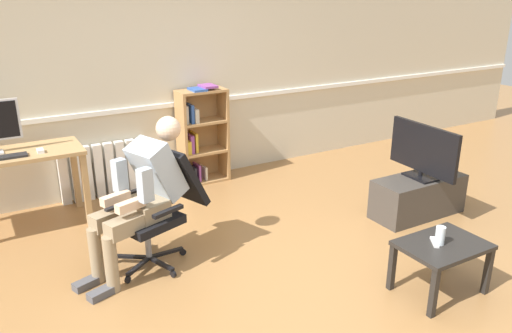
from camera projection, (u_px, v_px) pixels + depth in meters
The scene contains 14 objects.
ground_plane at pixel (295, 288), 3.89m from camera, with size 18.00×18.00×0.00m, color olive.
back_wall at pixel (163, 66), 5.60m from camera, with size 12.00×0.13×2.70m.
computer_desk at pixel (5, 166), 4.60m from camera, with size 1.36×0.58×0.76m.
keyboard at pixel (3, 157), 4.44m from camera, with size 0.40×0.12×0.02m, color black.
computer_mouse at pixel (40, 151), 4.61m from camera, with size 0.06×0.10×0.03m, color white.
bookshelf at pixel (200, 137), 5.85m from camera, with size 0.56×0.29×1.14m.
radiator at pixel (104, 170), 5.49m from camera, with size 0.94×0.08×0.60m.
office_chair at pixel (161, 201), 4.16m from camera, with size 0.86×0.69×0.95m.
person_seated at pixel (141, 193), 3.98m from camera, with size 1.01×0.61×1.21m.
tv_stand at pixel (418, 196), 5.07m from camera, with size 0.96×0.40×0.40m.
tv_screen at pixel (423, 151), 4.91m from camera, with size 0.21×0.83×0.54m.
coffee_table at pixel (442, 251), 3.74m from camera, with size 0.64×0.46×0.41m.
drinking_glass at pixel (440, 235), 3.68m from camera, with size 0.07×0.07×0.14m, color silver.
spare_remote at pixel (434, 242), 3.71m from camera, with size 0.04×0.15×0.02m, color white.
Camera 1 is at (-1.94, -2.75, 2.19)m, focal length 35.53 mm.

